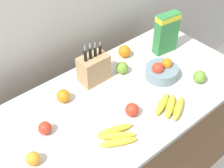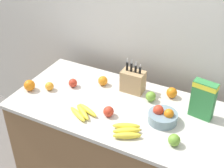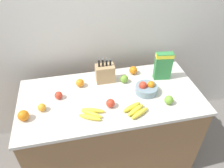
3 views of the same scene
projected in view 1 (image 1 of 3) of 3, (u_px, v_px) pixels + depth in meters
wall_back at (54, 1)px, 1.91m from camera, size 9.00×0.06×2.60m
counter at (118, 147)px, 2.12m from camera, size 1.64×0.80×0.93m
knife_block at (94, 68)px, 1.87m from camera, size 0.18×0.11×0.28m
cereal_box at (167, 31)px, 2.05m from camera, size 0.17×0.09×0.28m
fruit_bowl at (162, 71)px, 1.92m from camera, size 0.20×0.20×0.12m
banana_bunch_left at (170, 106)px, 1.73m from camera, size 0.23×0.20×0.04m
banana_bunch_right at (117, 136)px, 1.58m from camera, size 0.23×0.19×0.04m
apple_middle at (132, 110)px, 1.69m from camera, size 0.08×0.08×0.08m
apple_near_bananas at (122, 68)px, 1.96m from camera, size 0.08×0.08×0.08m
apple_rear at (200, 77)px, 1.89m from camera, size 0.08×0.08×0.08m
apple_front at (45, 128)px, 1.60m from camera, size 0.07×0.07×0.07m
orange_front_right at (63, 96)px, 1.77m from camera, size 0.08×0.08×0.08m
orange_near_bowl at (124, 51)px, 2.08m from camera, size 0.08×0.08×0.08m
orange_front_center at (33, 159)px, 1.46m from camera, size 0.07×0.07×0.07m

